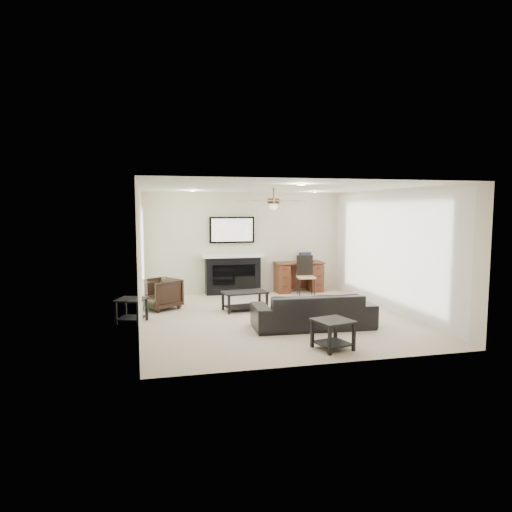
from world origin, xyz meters
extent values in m
plane|color=#BAAA96|center=(0.00, 0.00, 0.00)|extent=(5.50, 5.50, 0.00)
cube|color=white|center=(0.00, 0.00, 2.50)|extent=(5.00, 5.50, 0.04)
cube|color=beige|center=(0.00, 2.75, 1.25)|extent=(5.00, 0.04, 2.50)
cube|color=beige|center=(0.00, -2.75, 1.25)|extent=(5.00, 0.04, 2.50)
cube|color=beige|center=(-2.50, 0.00, 1.25)|extent=(0.04, 5.50, 2.50)
cube|color=beige|center=(2.50, 0.00, 1.25)|extent=(0.04, 5.50, 2.50)
cube|color=white|center=(2.45, 0.10, 1.23)|extent=(0.04, 5.10, 2.40)
cube|color=#93BC89|center=(-2.46, 1.55, 1.05)|extent=(0.04, 1.80, 2.10)
cylinder|color=#382619|center=(0.00, 0.10, 2.25)|extent=(1.40, 1.40, 0.30)
imported|color=black|center=(0.46, -0.90, 0.31)|extent=(2.17, 0.95, 0.62)
imported|color=black|center=(-2.14, 1.25, 0.32)|extent=(0.98, 0.97, 0.65)
cube|color=black|center=(-0.44, 0.70, 0.20)|extent=(0.96, 0.61, 0.40)
cube|color=black|center=(0.31, -2.15, 0.23)|extent=(0.63, 0.63, 0.45)
cube|color=black|center=(-2.69, 0.20, 0.23)|extent=(0.65, 0.65, 0.45)
cube|color=black|center=(-0.34, 2.58, 0.95)|extent=(1.52, 0.34, 1.91)
cube|color=#3F150F|center=(1.33, 2.49, 0.38)|extent=(1.22, 0.56, 0.76)
cube|color=black|center=(1.33, 1.94, 0.48)|extent=(0.48, 0.50, 0.97)
cube|color=black|center=(1.53, 2.47, 0.88)|extent=(0.33, 0.24, 0.23)
camera|label=1|loc=(-2.36, -8.39, 2.11)|focal=32.00mm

